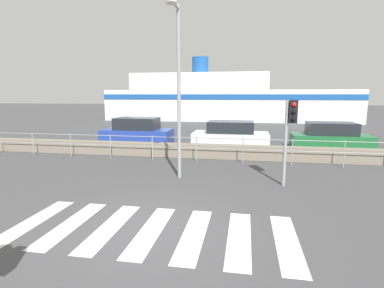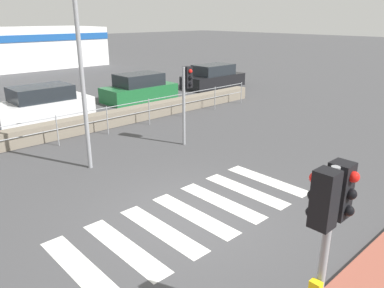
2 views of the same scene
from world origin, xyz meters
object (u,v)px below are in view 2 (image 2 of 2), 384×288
object	(u,v)px
traffic_light_near	(330,213)
parked_car_white	(42,104)
streetlamp	(83,44)
traffic_light_far	(186,88)
parked_car_black	(213,77)
parked_car_green	(139,89)

from	to	relation	value
traffic_light_near	parked_car_white	distance (m)	14.50
traffic_light_near	streetlamp	world-z (taller)	streetlamp
traffic_light_near	traffic_light_far	size ratio (longest dim) A/B	1.00
traffic_light_near	parked_car_black	bearing A→B (deg)	47.64
traffic_light_far	streetlamp	size ratio (longest dim) A/B	0.47
parked_car_white	parked_car_green	xyz separation A→B (m)	(5.09, -0.00, 0.01)
streetlamp	parked_car_green	world-z (taller)	streetlamp
parked_car_green	parked_car_black	xyz separation A→B (m)	(5.54, 0.00, -0.00)
traffic_light_near	parked_car_white	xyz separation A→B (m)	(2.35, 14.23, -1.45)
streetlamp	parked_car_black	xyz separation A→B (m)	(12.00, 6.81, -2.89)
traffic_light_near	parked_car_green	distance (m)	16.12
parked_car_black	traffic_light_near	bearing A→B (deg)	-132.36
streetlamp	parked_car_black	size ratio (longest dim) A/B	1.37
traffic_light_far	parked_car_black	distance (m)	11.06
traffic_light_near	parked_car_black	xyz separation A→B (m)	(12.98, 14.23, -1.44)
streetlamp	parked_car_white	world-z (taller)	streetlamp
parked_car_black	parked_car_white	bearing A→B (deg)	180.00
traffic_light_near	streetlamp	size ratio (longest dim) A/B	0.47
streetlamp	traffic_light_far	bearing A→B (deg)	-1.77
traffic_light_far	parked_car_green	size ratio (longest dim) A/B	0.68
traffic_light_near	traffic_light_far	xyz separation A→B (m)	(4.45, 7.31, -0.11)
streetlamp	parked_car_white	bearing A→B (deg)	78.63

